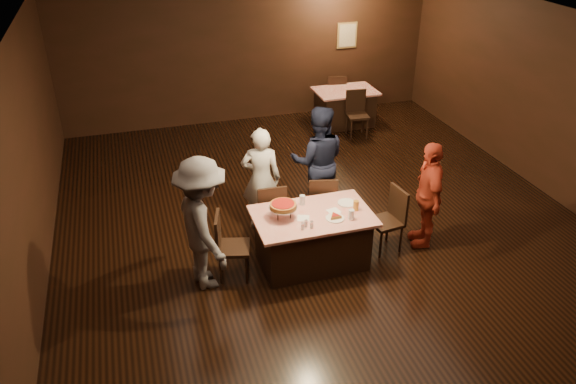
# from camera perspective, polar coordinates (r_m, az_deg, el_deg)

# --- Properties ---
(room) EXTENTS (10.00, 10.04, 3.02)m
(room) POSITION_cam_1_polar(r_m,az_deg,el_deg) (7.55, 4.89, 9.23)
(room) COLOR black
(room) RESTS_ON ground
(main_table) EXTENTS (1.60, 1.00, 0.77)m
(main_table) POSITION_cam_1_polar(r_m,az_deg,el_deg) (7.74, 2.47, -4.75)
(main_table) COLOR #B71D0C
(main_table) RESTS_ON ground
(back_table) EXTENTS (1.30, 0.90, 0.77)m
(back_table) POSITION_cam_1_polar(r_m,az_deg,el_deg) (12.34, 5.77, 8.56)
(back_table) COLOR #A5130B
(back_table) RESTS_ON ground
(chair_far_left) EXTENTS (0.44, 0.44, 0.95)m
(chair_far_left) POSITION_cam_1_polar(r_m,az_deg,el_deg) (8.20, -1.87, -1.88)
(chair_far_left) COLOR black
(chair_far_left) RESTS_ON ground
(chair_far_right) EXTENTS (0.50, 0.50, 0.95)m
(chair_far_right) POSITION_cam_1_polar(r_m,az_deg,el_deg) (8.41, 3.40, -1.06)
(chair_far_right) COLOR black
(chair_far_right) RESTS_ON ground
(chair_end_left) EXTENTS (0.51, 0.51, 0.95)m
(chair_end_left) POSITION_cam_1_polar(r_m,az_deg,el_deg) (7.45, -5.57, -5.52)
(chair_end_left) COLOR black
(chair_end_left) RESTS_ON ground
(chair_end_right) EXTENTS (0.47, 0.47, 0.95)m
(chair_end_right) POSITION_cam_1_polar(r_m,az_deg,el_deg) (8.07, 9.90, -2.89)
(chair_end_right) COLOR black
(chair_end_right) RESTS_ON ground
(chair_back_near) EXTENTS (0.46, 0.46, 0.95)m
(chair_back_near) POSITION_cam_1_polar(r_m,az_deg,el_deg) (11.71, 7.08, 7.80)
(chair_back_near) COLOR black
(chair_back_near) RESTS_ON ground
(chair_back_far) EXTENTS (0.48, 0.48, 0.95)m
(chair_back_far) POSITION_cam_1_polar(r_m,az_deg,el_deg) (12.83, 4.78, 9.85)
(chair_back_far) COLOR black
(chair_back_far) RESTS_ON ground
(diner_white_jacket) EXTENTS (0.67, 0.53, 1.62)m
(diner_white_jacket) POSITION_cam_1_polar(r_m,az_deg,el_deg) (8.34, -2.74, 1.34)
(diner_white_jacket) COLOR silver
(diner_white_jacket) RESTS_ON ground
(diner_navy_hoodie) EXTENTS (1.02, 0.88, 1.79)m
(diner_navy_hoodie) POSITION_cam_1_polar(r_m,az_deg,el_deg) (8.68, 3.06, 3.13)
(diner_navy_hoodie) COLOR black
(diner_navy_hoodie) RESTS_ON ground
(diner_grey_knit) EXTENTS (0.88, 1.28, 1.82)m
(diner_grey_knit) POSITION_cam_1_polar(r_m,az_deg,el_deg) (7.15, -8.65, -3.26)
(diner_grey_knit) COLOR #5C5B61
(diner_grey_knit) RESTS_ON ground
(diner_red_shirt) EXTENTS (0.63, 1.01, 1.60)m
(diner_red_shirt) POSITION_cam_1_polar(r_m,az_deg,el_deg) (8.18, 14.01, -0.25)
(diner_red_shirt) COLOR #AC321F
(diner_red_shirt) RESTS_ON ground
(pizza_stand) EXTENTS (0.38, 0.38, 0.22)m
(pizza_stand) POSITION_cam_1_polar(r_m,az_deg,el_deg) (7.37, -0.51, -1.39)
(pizza_stand) COLOR black
(pizza_stand) RESTS_ON main_table
(plate_with_slice) EXTENTS (0.25, 0.25, 0.06)m
(plate_with_slice) POSITION_cam_1_polar(r_m,az_deg,el_deg) (7.45, 4.81, -2.55)
(plate_with_slice) COLOR white
(plate_with_slice) RESTS_ON main_table
(plate_empty) EXTENTS (0.25, 0.25, 0.01)m
(plate_empty) POSITION_cam_1_polar(r_m,az_deg,el_deg) (7.82, 5.98, -1.10)
(plate_empty) COLOR white
(plate_empty) RESTS_ON main_table
(glass_front_right) EXTENTS (0.08, 0.08, 0.14)m
(glass_front_right) POSITION_cam_1_polar(r_m,az_deg,el_deg) (7.44, 6.45, -2.28)
(glass_front_right) COLOR silver
(glass_front_right) RESTS_ON main_table
(glass_amber) EXTENTS (0.08, 0.08, 0.14)m
(glass_amber) POSITION_cam_1_polar(r_m,az_deg,el_deg) (7.65, 6.92, -1.36)
(glass_amber) COLOR #BF7F26
(glass_amber) RESTS_ON main_table
(glass_back) EXTENTS (0.08, 0.08, 0.14)m
(glass_back) POSITION_cam_1_polar(r_m,az_deg,el_deg) (7.73, 1.47, -0.82)
(glass_back) COLOR silver
(glass_back) RESTS_ON main_table
(condiments) EXTENTS (0.17, 0.10, 0.09)m
(condiments) POSITION_cam_1_polar(r_m,az_deg,el_deg) (7.23, 1.92, -3.33)
(condiments) COLOR silver
(condiments) RESTS_ON main_table
(napkin_center) EXTENTS (0.19, 0.19, 0.01)m
(napkin_center) POSITION_cam_1_polar(r_m,az_deg,el_deg) (7.62, 4.66, -1.95)
(napkin_center) COLOR white
(napkin_center) RESTS_ON main_table
(napkin_left) EXTENTS (0.21, 0.21, 0.01)m
(napkin_left) POSITION_cam_1_polar(r_m,az_deg,el_deg) (7.45, 1.57, -2.67)
(napkin_left) COLOR white
(napkin_left) RESTS_ON main_table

